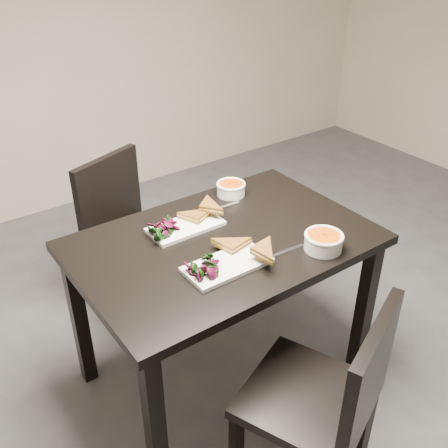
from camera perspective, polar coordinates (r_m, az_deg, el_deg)
name	(u,v)px	position (r m, az deg, el deg)	size (l,w,h in m)	color
ground	(353,390)	(2.56, 14.07, -17.41)	(5.00, 5.00, 0.00)	#47474C
table	(224,259)	(2.15, 0.00, -3.86)	(1.20, 0.80, 0.75)	black
chair_near	(330,397)	(1.87, 11.63, -18.20)	(0.55, 0.55, 0.85)	black
chair_far	(128,227)	(2.73, -10.63, -0.32)	(0.54, 0.54, 0.85)	black
plate_near	(227,265)	(1.93, 0.36, -4.54)	(0.33, 0.16, 0.02)	white
sandwich_near	(239,250)	(1.95, 1.65, -2.85)	(0.16, 0.12, 0.05)	#8C611D
salad_near	(205,267)	(1.86, -2.13, -4.81)	(0.10, 0.09, 0.05)	black
soup_bowl_near	(324,241)	(2.05, 10.97, -1.82)	(0.16, 0.16, 0.07)	white
cutlery_near	(285,251)	(2.03, 6.78, -3.04)	(0.18, 0.02, 0.00)	silver
plate_far	(186,227)	(2.17, -4.27, -0.28)	(0.31, 0.16, 0.02)	white
sandwich_far	(200,217)	(2.17, -2.64, 0.82)	(0.16, 0.12, 0.05)	#8C611D
salad_far	(164,228)	(2.11, -6.61, -0.42)	(0.10, 0.09, 0.04)	black
soup_bowl_far	(231,188)	(2.41, 0.77, 4.00)	(0.14, 0.14, 0.06)	white
cutlery_far	(223,207)	(2.32, -0.16, 1.90)	(0.18, 0.02, 0.00)	silver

